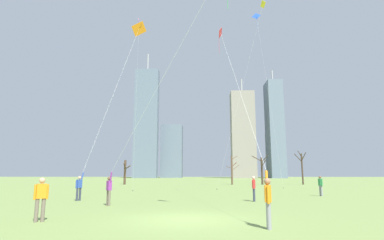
# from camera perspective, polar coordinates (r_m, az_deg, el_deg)

# --- Properties ---
(ground_plane) EXTENTS (400.00, 400.00, 0.00)m
(ground_plane) POSITION_cam_1_polar(r_m,az_deg,el_deg) (12.49, -1.09, -18.17)
(ground_plane) COLOR #7A934C
(kite_flyer_midfield_right_green) EXTENTS (6.89, 5.35, 11.99)m
(kite_flyer_midfield_right_green) POSITION_cam_1_polar(r_m,az_deg,el_deg) (17.18, -12.14, -6.31)
(kite_flyer_midfield_right_green) COLOR #726656
(kite_flyer_midfield_right_green) RESTS_ON ground
(kite_flyer_midfield_left_orange) EXTENTS (3.16, 6.72, 16.04)m
(kite_flyer_midfield_left_orange) POSITION_cam_1_polar(r_m,az_deg,el_deg) (23.70, -17.01, -2.44)
(kite_flyer_midfield_left_orange) COLOR #33384C
(kite_flyer_midfield_left_orange) RESTS_ON ground
(kite_flyer_foreground_left_red) EXTENTS (0.77, 16.24, 14.94)m
(kite_flyer_foreground_left_red) POSITION_cam_1_polar(r_m,az_deg,el_deg) (13.08, 11.07, -3.91)
(kite_flyer_foreground_left_red) COLOR gray
(kite_flyer_foreground_left_red) RESTS_ON ground
(bystander_far_off_by_trees) EXTENTS (0.43, 0.36, 1.62)m
(bystander_far_off_by_trees) POSITION_cam_1_polar(r_m,az_deg,el_deg) (13.05, -26.48, -12.79)
(bystander_far_off_by_trees) COLOR #726656
(bystander_far_off_by_trees) RESTS_ON ground
(bystander_watching_nearby) EXTENTS (0.26, 0.50, 1.62)m
(bystander_watching_nearby) POSITION_cam_1_polar(r_m,az_deg,el_deg) (27.39, 22.96, -11.11)
(bystander_watching_nearby) COLOR gray
(bystander_watching_nearby) RESTS_ON ground
(bystander_strolling_midfield) EXTENTS (0.26, 0.50, 1.62)m
(bystander_strolling_midfield) POSITION_cam_1_polar(r_m,az_deg,el_deg) (20.80, 11.52, -12.25)
(bystander_strolling_midfield) COLOR #33384C
(bystander_strolling_midfield) RESTS_ON ground
(distant_kite_low_near_trees_blue) EXTENTS (3.20, 0.60, 24.32)m
(distant_kite_low_near_trees_blue) POSITION_cam_1_polar(r_m,az_deg,el_deg) (45.45, 12.26, 16.75)
(distant_kite_low_near_trees_blue) COLOR blue
(distant_kite_low_near_trees_blue) RESTS_ON ground
(distant_kite_high_overhead_pink) EXTENTS (0.97, 3.81, 17.94)m
(distant_kite_high_overhead_pink) POSITION_cam_1_polar(r_m,az_deg,el_deg) (33.41, -10.05, 13.85)
(distant_kite_high_overhead_pink) COLOR pink
(distant_kite_high_overhead_pink) RESTS_ON ground
(distant_kite_drifting_right_yellow) EXTENTS (5.78, 4.24, 21.60)m
(distant_kite_drifting_right_yellow) POSITION_cam_1_polar(r_m,az_deg,el_deg) (37.67, 12.21, 16.88)
(distant_kite_drifting_right_yellow) COLOR yellow
(distant_kite_drifting_right_yellow) RESTS_ON ground
(bare_tree_far_right_edge) EXTENTS (2.41, 1.48, 4.95)m
(bare_tree_far_right_edge) POSITION_cam_1_polar(r_m,az_deg,el_deg) (53.46, 7.54, -9.16)
(bare_tree_far_right_edge) COLOR brown
(bare_tree_far_right_edge) RESTS_ON ground
(bare_tree_leftmost) EXTENTS (1.48, 1.75, 4.17)m
(bare_tree_leftmost) POSITION_cam_1_polar(r_m,az_deg,el_deg) (54.59, -12.43, -9.38)
(bare_tree_leftmost) COLOR #4C3828
(bare_tree_leftmost) RESTS_ON ground
(bare_tree_rightmost) EXTENTS (2.68, 1.75, 5.00)m
(bare_tree_rightmost) POSITION_cam_1_polar(r_m,az_deg,el_deg) (54.48, 12.97, -8.88)
(bare_tree_rightmost) COLOR #423326
(bare_tree_rightmost) RESTS_ON ground
(bare_tree_center) EXTENTS (1.96, 2.31, 5.75)m
(bare_tree_center) POSITION_cam_1_polar(r_m,az_deg,el_deg) (56.41, 19.92, -8.22)
(bare_tree_center) COLOR #423326
(bare_tree_center) RESTS_ON ground
(skyline_slender_spire) EXTENTS (8.81, 5.40, 31.90)m
(skyline_slender_spire) POSITION_cam_1_polar(r_m,az_deg,el_deg) (164.14, 15.34, -6.34)
(skyline_slender_spire) COLOR #9EA3AD
(skyline_slender_spire) RESTS_ON ground
(skyline_mid_tower_left) EXTENTS (11.48, 5.27, 61.76)m
(skyline_mid_tower_left) POSITION_cam_1_polar(r_m,az_deg,el_deg) (149.48, -8.57, -0.46)
(skyline_mid_tower_left) COLOR slate
(skyline_mid_tower_left) RESTS_ON ground
(skyline_tall_tower) EXTENTS (6.76, 11.46, 50.82)m
(skyline_tall_tower) POSITION_cam_1_polar(r_m,az_deg,el_deg) (146.27, 15.25, -1.64)
(skyline_tall_tower) COLOR slate
(skyline_tall_tower) RESTS_ON ground
(skyline_squat_block) EXTENTS (10.81, 8.26, 26.80)m
(skyline_squat_block) POSITION_cam_1_polar(r_m,az_deg,el_deg) (157.54, -3.80, -5.88)
(skyline_squat_block) COLOR slate
(skyline_squat_block) RESTS_ON ground
(skyline_short_annex) EXTENTS (10.94, 8.37, 47.00)m
(skyline_short_annex) POSITION_cam_1_polar(r_m,az_deg,el_deg) (144.45, 9.53, -2.66)
(skyline_short_annex) COLOR gray
(skyline_short_annex) RESTS_ON ground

